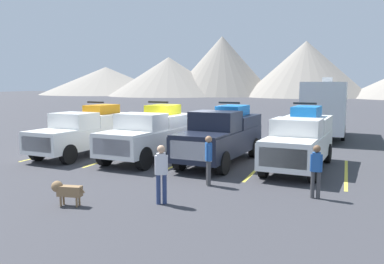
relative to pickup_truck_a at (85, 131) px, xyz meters
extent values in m
plane|color=#38383D|center=(5.11, 0.50, -1.16)|extent=(240.00, 240.00, 0.00)
cube|color=white|center=(-0.02, -0.24, -0.28)|extent=(2.39, 5.81, 0.90)
cube|color=white|center=(-0.18, -2.28, 0.21)|extent=(1.99, 1.73, 0.08)
cube|color=white|center=(-0.06, -0.75, 0.54)|extent=(1.94, 1.61, 0.76)
cube|color=slate|center=(-0.11, -1.34, 0.58)|extent=(1.73, 0.35, 0.56)
cube|color=white|center=(0.10, 1.29, 0.46)|extent=(2.11, 2.75, 0.58)
cube|color=silver|center=(-0.24, -3.04, -0.24)|extent=(1.66, 0.19, 0.63)
cylinder|color=black|center=(0.72, -2.24, -0.73)|extent=(0.35, 0.88, 0.86)
cylinder|color=black|center=(-1.06, -2.10, -0.73)|extent=(0.35, 0.88, 0.86)
cylinder|color=black|center=(1.03, 1.61, -0.73)|extent=(0.35, 0.88, 0.86)
cylinder|color=black|center=(-0.76, 1.75, -0.73)|extent=(0.35, 0.88, 0.86)
cube|color=orange|center=(0.10, 1.29, 0.97)|extent=(1.20, 1.75, 0.45)
cylinder|color=black|center=(0.49, 0.68, 0.97)|extent=(0.21, 0.45, 0.44)
cylinder|color=black|center=(-0.38, 0.75, 0.97)|extent=(0.21, 0.45, 0.44)
cylinder|color=black|center=(0.58, 1.82, 0.97)|extent=(0.21, 0.45, 0.44)
cylinder|color=black|center=(-0.29, 1.89, 0.97)|extent=(0.21, 0.45, 0.44)
cube|color=black|center=(0.06, 0.82, 1.35)|extent=(0.98, 0.16, 0.08)
cube|color=white|center=(3.48, -0.24, -0.23)|extent=(2.50, 5.46, 0.92)
cube|color=white|center=(3.33, -2.15, 0.27)|extent=(2.12, 1.64, 0.08)
cube|color=white|center=(3.44, -0.72, 0.61)|extent=(2.07, 1.53, 0.75)
cube|color=slate|center=(3.40, -1.27, 0.64)|extent=(1.85, 0.36, 0.56)
cube|color=white|center=(3.59, 1.19, 0.52)|extent=(2.23, 2.60, 0.59)
cube|color=silver|center=(3.27, -2.86, -0.18)|extent=(1.78, 0.20, 0.64)
cylinder|color=black|center=(4.30, -2.12, -0.69)|extent=(0.35, 0.96, 0.94)
cylinder|color=black|center=(2.38, -1.97, -0.69)|extent=(0.35, 0.96, 0.94)
cylinder|color=black|center=(4.58, 1.49, -0.69)|extent=(0.35, 0.96, 0.94)
cylinder|color=black|center=(2.66, 1.64, -0.69)|extent=(0.35, 0.96, 0.94)
cube|color=yellow|center=(3.59, 1.19, 1.04)|extent=(1.27, 1.65, 0.45)
cylinder|color=black|center=(4.02, 0.62, 1.03)|extent=(0.21, 0.45, 0.44)
cylinder|color=black|center=(3.08, 0.69, 1.03)|extent=(0.21, 0.45, 0.44)
cylinder|color=black|center=(4.10, 1.69, 1.03)|extent=(0.21, 0.45, 0.44)
cylinder|color=black|center=(3.16, 1.76, 1.03)|extent=(0.21, 0.45, 0.44)
cube|color=black|center=(3.56, 0.75, 1.41)|extent=(1.05, 0.16, 0.08)
cube|color=black|center=(6.72, 0.28, -0.21)|extent=(2.45, 6.00, 0.99)
cube|color=black|center=(6.56, -1.82, 0.32)|extent=(2.04, 1.79, 0.08)
cube|color=black|center=(6.68, -0.25, 0.71)|extent=(1.99, 1.67, 0.85)
cube|color=slate|center=(6.63, -0.85, 0.75)|extent=(1.77, 0.37, 0.63)
cube|color=black|center=(6.85, 1.86, 0.55)|extent=(2.16, 2.84, 0.53)
cube|color=silver|center=(6.50, -2.61, -0.16)|extent=(1.70, 0.19, 0.70)
cylinder|color=black|center=(7.48, -1.78, -0.71)|extent=(0.35, 0.92, 0.90)
cylinder|color=black|center=(5.65, -1.64, -0.71)|extent=(0.35, 0.92, 0.90)
cylinder|color=black|center=(7.79, 2.20, -0.71)|extent=(0.35, 0.92, 0.90)
cylinder|color=black|center=(5.96, 2.34, -0.71)|extent=(0.35, 0.92, 0.90)
cube|color=blue|center=(6.85, 1.86, 1.04)|extent=(1.23, 1.81, 0.45)
cylinder|color=black|center=(7.25, 1.23, 1.03)|extent=(0.21, 0.45, 0.44)
cylinder|color=black|center=(6.35, 1.30, 1.03)|extent=(0.21, 0.45, 0.44)
cylinder|color=black|center=(7.34, 2.42, 1.03)|extent=(0.21, 0.45, 0.44)
cylinder|color=black|center=(6.44, 2.49, 1.03)|extent=(0.21, 0.45, 0.44)
cube|color=black|center=(6.81, 1.38, 1.41)|extent=(1.00, 0.16, 0.08)
cube|color=white|center=(10.03, 0.24, -0.27)|extent=(2.36, 5.86, 0.97)
cube|color=white|center=(9.87, -1.82, 0.26)|extent=(1.96, 1.74, 0.08)
cube|color=white|center=(9.99, -0.28, 0.58)|extent=(1.92, 1.63, 0.71)
cube|color=slate|center=(9.95, -0.87, 0.61)|extent=(1.70, 0.34, 0.53)
cube|color=white|center=(10.15, 1.78, 0.53)|extent=(2.08, 2.77, 0.63)
cube|color=silver|center=(9.81, -2.59, -0.22)|extent=(1.63, 0.19, 0.68)
cylinder|color=black|center=(10.76, -1.77, -0.75)|extent=(0.34, 0.84, 0.82)
cylinder|color=black|center=(9.00, -1.63, -0.75)|extent=(0.34, 0.84, 0.82)
cylinder|color=black|center=(11.06, 2.11, -0.75)|extent=(0.34, 0.84, 0.82)
cylinder|color=black|center=(9.30, 2.25, -0.75)|extent=(0.34, 0.84, 0.82)
cube|color=blue|center=(10.15, 1.78, 1.07)|extent=(1.18, 1.76, 0.45)
cylinder|color=black|center=(10.54, 1.17, 1.07)|extent=(0.21, 0.45, 0.44)
cylinder|color=black|center=(9.68, 1.24, 1.07)|extent=(0.21, 0.45, 0.44)
cylinder|color=black|center=(10.63, 2.32, 1.07)|extent=(0.21, 0.45, 0.44)
cylinder|color=black|center=(9.77, 2.39, 1.07)|extent=(0.21, 0.45, 0.44)
cube|color=black|center=(10.12, 1.31, 1.45)|extent=(0.96, 0.15, 0.08)
cube|color=gold|center=(-1.64, 0.11, -1.16)|extent=(0.12, 5.50, 0.01)
cube|color=gold|center=(1.74, 0.11, -1.16)|extent=(0.12, 5.50, 0.01)
cube|color=gold|center=(5.11, 0.11, -1.16)|extent=(0.12, 5.50, 0.01)
cube|color=gold|center=(8.48, 0.11, -1.16)|extent=(0.12, 5.50, 0.01)
cube|color=gold|center=(11.85, 0.11, -1.16)|extent=(0.12, 5.50, 0.01)
cube|color=silver|center=(10.53, 10.30, 0.87)|extent=(2.49, 7.01, 2.99)
cube|color=#4C6B99|center=(9.30, 10.31, 1.02)|extent=(0.07, 6.71, 0.24)
cube|color=silver|center=(10.53, 11.35, 2.51)|extent=(0.61, 0.70, 0.30)
cube|color=#333333|center=(10.49, 6.21, -0.84)|extent=(0.13, 1.20, 0.12)
cylinder|color=black|center=(11.64, 9.46, -0.78)|extent=(0.23, 0.76, 0.76)
cylinder|color=black|center=(9.40, 9.47, -0.78)|extent=(0.23, 0.76, 0.76)
cylinder|color=black|center=(11.65, 11.13, -0.78)|extent=(0.23, 0.76, 0.76)
cylinder|color=black|center=(9.42, 11.15, -0.78)|extent=(0.23, 0.76, 0.76)
cylinder|color=#3F3F42|center=(10.90, -3.78, -0.75)|extent=(0.12, 0.12, 0.82)
cylinder|color=#3F3F42|center=(11.06, -3.77, -0.75)|extent=(0.12, 0.12, 0.82)
cube|color=#2659A5|center=(10.98, -3.77, -0.05)|extent=(0.25, 0.20, 0.58)
sphere|color=brown|center=(10.98, -3.77, 0.36)|extent=(0.22, 0.22, 0.22)
cylinder|color=#2659A5|center=(10.85, -3.78, -0.08)|extent=(0.10, 0.10, 0.52)
cylinder|color=#2659A5|center=(11.11, -3.77, -0.08)|extent=(0.10, 0.10, 0.52)
cylinder|color=navy|center=(6.97, -5.92, -0.73)|extent=(0.13, 0.13, 0.87)
cylinder|color=navy|center=(6.82, -6.00, -0.73)|extent=(0.13, 0.13, 0.87)
cube|color=silver|center=(6.89, -5.96, 0.01)|extent=(0.32, 0.30, 0.61)
sphere|color=tan|center=(6.89, -5.96, 0.44)|extent=(0.23, 0.23, 0.23)
cylinder|color=silver|center=(7.01, -5.89, -0.02)|extent=(0.10, 0.10, 0.55)
cylinder|color=silver|center=(6.77, -6.03, -0.02)|extent=(0.10, 0.10, 0.55)
cylinder|color=#3F3F42|center=(7.52, -3.56, -0.73)|extent=(0.13, 0.13, 0.86)
cylinder|color=#3F3F42|center=(7.43, -3.41, -0.73)|extent=(0.13, 0.13, 0.86)
cube|color=#2659A5|center=(7.48, -3.49, 0.00)|extent=(0.30, 0.32, 0.61)
sphere|color=#9E704C|center=(7.48, -3.49, 0.42)|extent=(0.23, 0.23, 0.23)
cylinder|color=#2659A5|center=(7.55, -3.61, -0.03)|extent=(0.10, 0.10, 0.55)
cylinder|color=#2659A5|center=(7.41, -3.37, -0.03)|extent=(0.10, 0.10, 0.55)
cube|color=olive|center=(4.55, -7.06, -0.73)|extent=(0.73, 0.37, 0.29)
sphere|color=olive|center=(4.18, -7.13, -0.61)|extent=(0.32, 0.32, 0.32)
cylinder|color=olive|center=(4.93, -6.99, -0.67)|extent=(0.16, 0.07, 0.20)
cylinder|color=olive|center=(4.33, -7.19, -1.02)|extent=(0.06, 0.06, 0.28)
cylinder|color=olive|center=(4.30, -7.02, -1.02)|extent=(0.06, 0.06, 0.28)
cylinder|color=olive|center=(4.81, -7.10, -1.02)|extent=(0.06, 0.06, 0.28)
cylinder|color=olive|center=(4.78, -6.94, -1.02)|extent=(0.06, 0.06, 0.28)
cone|color=gray|center=(-58.02, 90.92, 2.99)|extent=(39.74, 39.74, 8.30)
cone|color=gray|center=(-33.36, 83.55, 4.00)|extent=(32.62, 32.62, 10.33)
cone|color=gray|center=(-20.15, 89.24, 6.81)|extent=(28.52, 28.52, 15.94)
cone|color=gray|center=(1.86, 88.56, 5.75)|extent=(31.01, 31.01, 13.81)
camera|label=1|loc=(11.74, -16.11, 2.31)|focal=37.52mm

